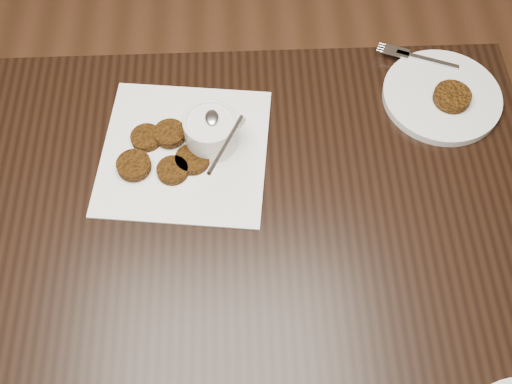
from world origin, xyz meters
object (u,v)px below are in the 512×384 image
Objects in this scene: table at (178,325)px; plate_with_patty at (443,93)px; sauce_ramekin at (209,120)px; napkin at (185,151)px.

plate_with_patty is at bearing 29.25° from table.
table is 6.10× the size of plate_with_patty.
sauce_ramekin is (0.10, 0.21, 0.44)m from table.
napkin is at bearing -160.74° from sauce_ramekin.
sauce_ramekin is 0.44m from plate_with_patty.
napkin is 2.26× the size of sauce_ramekin.
napkin is at bearing 75.90° from table.
sauce_ramekin is at bearing 65.22° from table.
napkin is 0.49m from plate_with_patty.
plate_with_patty reaches higher than napkin.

